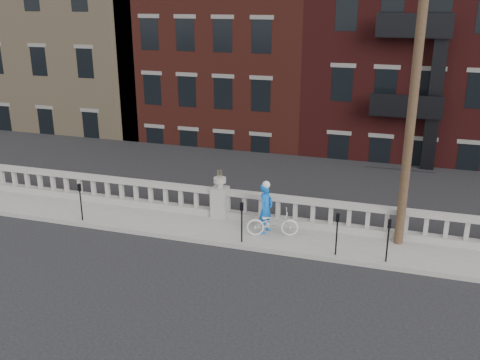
{
  "coord_description": "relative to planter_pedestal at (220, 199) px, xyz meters",
  "views": [
    {
      "loc": [
        6.05,
        -12.81,
        7.64
      ],
      "look_at": [
        0.99,
        3.2,
        1.88
      ],
      "focal_mm": 40.0,
      "sensor_mm": 36.0,
      "label": 1
    }
  ],
  "objects": [
    {
      "name": "bicycle",
      "position": [
        2.19,
        -1.02,
        -0.23
      ],
      "size": [
        1.82,
        1.06,
        0.9
      ],
      "primitive_type": "imported",
      "rotation": [
        0.0,
        0.0,
        1.86
      ],
      "color": "silver",
      "rests_on": "sidewalk"
    },
    {
      "name": "parking_meter_e",
      "position": [
        5.89,
        -1.8,
        0.17
      ],
      "size": [
        0.1,
        0.09,
        1.36
      ],
      "color": "black",
      "rests_on": "sidewalk"
    },
    {
      "name": "sidewalk",
      "position": [
        0.0,
        -0.95,
        -0.76
      ],
      "size": [
        32.0,
        2.2,
        0.15
      ],
      "primitive_type": "cube",
      "color": "gray",
      "rests_on": "ground"
    },
    {
      "name": "utility_pole",
      "position": [
        6.2,
        -0.35,
        4.41
      ],
      "size": [
        1.6,
        0.28,
        10.0
      ],
      "color": "#422D1E",
      "rests_on": "sidewalk"
    },
    {
      "name": "parking_meter_c",
      "position": [
        1.38,
        -1.8,
        0.17
      ],
      "size": [
        0.1,
        0.09,
        1.36
      ],
      "color": "black",
      "rests_on": "sidewalk"
    },
    {
      "name": "lower_level",
      "position": [
        0.56,
        19.09,
        1.8
      ],
      "size": [
        80.0,
        44.0,
        20.8
      ],
      "color": "#605E59",
      "rests_on": "ground"
    },
    {
      "name": "parking_meter_d",
      "position": [
        4.39,
        -1.8,
        0.17
      ],
      "size": [
        0.1,
        0.09,
        1.36
      ],
      "color": "black",
      "rests_on": "sidewalk"
    },
    {
      "name": "ground",
      "position": [
        0.0,
        -3.95,
        -0.83
      ],
      "size": [
        120.0,
        120.0,
        0.0
      ],
      "primitive_type": "plane",
      "color": "black",
      "rests_on": "ground"
    },
    {
      "name": "balustrade",
      "position": [
        0.0,
        0.0,
        -0.19
      ],
      "size": [
        28.0,
        0.34,
        1.03
      ],
      "color": "gray",
      "rests_on": "sidewalk"
    },
    {
      "name": "parking_meter_b",
      "position": [
        -4.54,
        -1.8,
        0.17
      ],
      "size": [
        0.1,
        0.09,
        1.36
      ],
      "color": "black",
      "rests_on": "sidewalk"
    },
    {
      "name": "planter_pedestal",
      "position": [
        0.0,
        0.0,
        0.0
      ],
      "size": [
        0.55,
        0.55,
        1.76
      ],
      "color": "gray",
      "rests_on": "sidewalk"
    },
    {
      "name": "cyclist",
      "position": [
        1.91,
        -0.81,
        0.17
      ],
      "size": [
        0.55,
        0.7,
        1.7
      ],
      "primitive_type": "imported",
      "rotation": [
        0.0,
        0.0,
        1.31
      ],
      "color": "blue",
      "rests_on": "sidewalk"
    }
  ]
}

